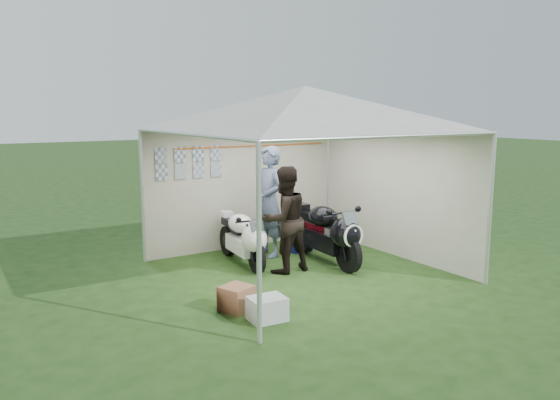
{
  "coord_description": "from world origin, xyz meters",
  "views": [
    {
      "loc": [
        -4.95,
        -7.1,
        2.64
      ],
      "look_at": [
        -0.24,
        0.35,
        1.17
      ],
      "focal_mm": 35.0,
      "sensor_mm": 36.0,
      "label": 1
    }
  ],
  "objects_px": {
    "person_blue_jacket": "(269,202)",
    "crate_1": "(237,298)",
    "motorcycle_black": "(328,232)",
    "motorcycle_white": "(244,237)",
    "crate_0": "(267,309)",
    "paddock_stand": "(300,243)",
    "canopy_tent": "(304,113)",
    "equipment_box": "(326,231)",
    "person_dark_jacket": "(284,220)"
  },
  "relations": [
    {
      "from": "person_dark_jacket",
      "to": "equipment_box",
      "type": "xyz_separation_m",
      "value": [
        1.85,
        1.3,
        -0.65
      ]
    },
    {
      "from": "motorcycle_black",
      "to": "person_blue_jacket",
      "type": "xyz_separation_m",
      "value": [
        -0.58,
        1.0,
        0.43
      ]
    },
    {
      "from": "canopy_tent",
      "to": "crate_1",
      "type": "relative_size",
      "value": 15.15
    },
    {
      "from": "person_dark_jacket",
      "to": "equipment_box",
      "type": "height_order",
      "value": "person_dark_jacket"
    },
    {
      "from": "person_blue_jacket",
      "to": "person_dark_jacket",
      "type": "bearing_deg",
      "value": -19.12
    },
    {
      "from": "person_dark_jacket",
      "to": "crate_0",
      "type": "distance_m",
      "value": 2.23
    },
    {
      "from": "person_blue_jacket",
      "to": "crate_1",
      "type": "height_order",
      "value": "person_blue_jacket"
    },
    {
      "from": "canopy_tent",
      "to": "crate_0",
      "type": "xyz_separation_m",
      "value": [
        -1.58,
        -1.49,
        -2.42
      ]
    },
    {
      "from": "motorcycle_black",
      "to": "paddock_stand",
      "type": "relative_size",
      "value": 5.06
    },
    {
      "from": "motorcycle_black",
      "to": "crate_0",
      "type": "relative_size",
      "value": 4.54
    },
    {
      "from": "paddock_stand",
      "to": "person_dark_jacket",
      "type": "height_order",
      "value": "person_dark_jacket"
    },
    {
      "from": "equipment_box",
      "to": "canopy_tent",
      "type": "bearing_deg",
      "value": -137.41
    },
    {
      "from": "equipment_box",
      "to": "motorcycle_white",
      "type": "bearing_deg",
      "value": -164.68
    },
    {
      "from": "crate_1",
      "to": "person_blue_jacket",
      "type": "bearing_deg",
      "value": 49.88
    },
    {
      "from": "canopy_tent",
      "to": "motorcycle_white",
      "type": "xyz_separation_m",
      "value": [
        -0.63,
        0.85,
        -2.08
      ]
    },
    {
      "from": "motorcycle_black",
      "to": "equipment_box",
      "type": "relative_size",
      "value": 4.68
    },
    {
      "from": "canopy_tent",
      "to": "person_blue_jacket",
      "type": "height_order",
      "value": "canopy_tent"
    },
    {
      "from": "person_dark_jacket",
      "to": "equipment_box",
      "type": "distance_m",
      "value": 2.35
    },
    {
      "from": "paddock_stand",
      "to": "equipment_box",
      "type": "bearing_deg",
      "value": 22.44
    },
    {
      "from": "crate_1",
      "to": "crate_0",
      "type": "bearing_deg",
      "value": -71.7
    },
    {
      "from": "motorcycle_black",
      "to": "paddock_stand",
      "type": "xyz_separation_m",
      "value": [
        0.06,
        0.93,
        -0.41
      ]
    },
    {
      "from": "motorcycle_white",
      "to": "crate_1",
      "type": "relative_size",
      "value": 4.82
    },
    {
      "from": "person_dark_jacket",
      "to": "equipment_box",
      "type": "relative_size",
      "value": 3.96
    },
    {
      "from": "motorcycle_black",
      "to": "person_blue_jacket",
      "type": "height_order",
      "value": "person_blue_jacket"
    },
    {
      "from": "motorcycle_black",
      "to": "crate_0",
      "type": "xyz_separation_m",
      "value": [
        -2.21,
        -1.65,
        -0.41
      ]
    },
    {
      "from": "canopy_tent",
      "to": "motorcycle_white",
      "type": "distance_m",
      "value": 2.34
    },
    {
      "from": "canopy_tent",
      "to": "person_dark_jacket",
      "type": "bearing_deg",
      "value": 148.68
    },
    {
      "from": "paddock_stand",
      "to": "person_dark_jacket",
      "type": "relative_size",
      "value": 0.23
    },
    {
      "from": "person_dark_jacket",
      "to": "equipment_box",
      "type": "bearing_deg",
      "value": -147.89
    },
    {
      "from": "motorcycle_white",
      "to": "crate_1",
      "type": "xyz_separation_m",
      "value": [
        -1.11,
        -1.84,
        -0.33
      ]
    },
    {
      "from": "crate_0",
      "to": "paddock_stand",
      "type": "bearing_deg",
      "value": 48.7
    },
    {
      "from": "person_blue_jacket",
      "to": "crate_1",
      "type": "distance_m",
      "value": 2.91
    },
    {
      "from": "motorcycle_black",
      "to": "motorcycle_white",
      "type": "bearing_deg",
      "value": 154.71
    },
    {
      "from": "paddock_stand",
      "to": "crate_0",
      "type": "xyz_separation_m",
      "value": [
        -2.27,
        -2.58,
        -0.0
      ]
    },
    {
      "from": "motorcycle_white",
      "to": "crate_1",
      "type": "height_order",
      "value": "motorcycle_white"
    },
    {
      "from": "motorcycle_white",
      "to": "equipment_box",
      "type": "relative_size",
      "value": 4.09
    },
    {
      "from": "canopy_tent",
      "to": "paddock_stand",
      "type": "distance_m",
      "value": 2.74
    },
    {
      "from": "canopy_tent",
      "to": "equipment_box",
      "type": "bearing_deg",
      "value": 42.59
    },
    {
      "from": "person_dark_jacket",
      "to": "crate_1",
      "type": "bearing_deg",
      "value": 34.36
    },
    {
      "from": "motorcycle_white",
      "to": "person_blue_jacket",
      "type": "distance_m",
      "value": 0.9
    },
    {
      "from": "person_blue_jacket",
      "to": "crate_0",
      "type": "bearing_deg",
      "value": -33.36
    },
    {
      "from": "motorcycle_black",
      "to": "crate_1",
      "type": "height_order",
      "value": "motorcycle_black"
    },
    {
      "from": "motorcycle_black",
      "to": "crate_1",
      "type": "bearing_deg",
      "value": -150.91
    },
    {
      "from": "person_blue_jacket",
      "to": "crate_1",
      "type": "xyz_separation_m",
      "value": [
        -1.8,
        -2.14,
        -0.83
      ]
    },
    {
      "from": "canopy_tent",
      "to": "equipment_box",
      "type": "relative_size",
      "value": 12.85
    },
    {
      "from": "motorcycle_white",
      "to": "crate_1",
      "type": "bearing_deg",
      "value": -115.64
    },
    {
      "from": "equipment_box",
      "to": "crate_1",
      "type": "xyz_separation_m",
      "value": [
        -3.33,
        -2.45,
        -0.05
      ]
    },
    {
      "from": "paddock_stand",
      "to": "person_blue_jacket",
      "type": "xyz_separation_m",
      "value": [
        -0.64,
        0.06,
        0.84
      ]
    },
    {
      "from": "paddock_stand",
      "to": "person_blue_jacket",
      "type": "height_order",
      "value": "person_blue_jacket"
    },
    {
      "from": "paddock_stand",
      "to": "crate_0",
      "type": "height_order",
      "value": "paddock_stand"
    }
  ]
}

